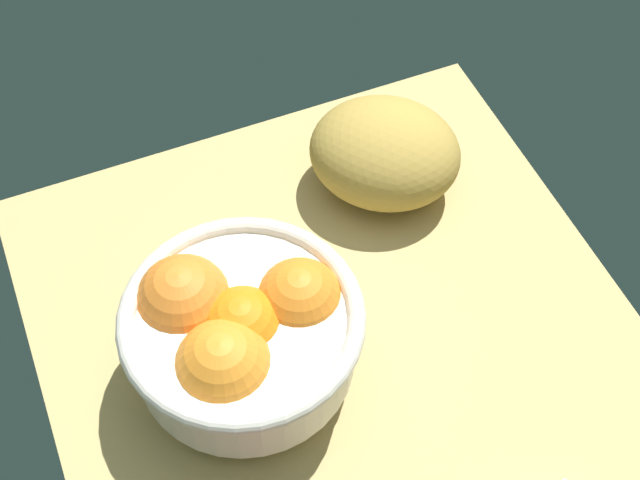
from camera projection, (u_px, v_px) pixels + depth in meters
The scene contains 3 objects.
ground_plane at pixel (367, 398), 84.60cm from camera, with size 68.16×53.48×3.00cm, color tan.
fruit_bowl at pixel (240, 332), 79.05cm from camera, with size 20.63×20.63×11.97cm.
bread_loaf at pixel (385, 153), 93.70cm from camera, with size 15.21×13.14×9.38cm, color #B5913F.
Camera 1 is at (33.83, -18.60, 75.23)cm, focal length 52.78 mm.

